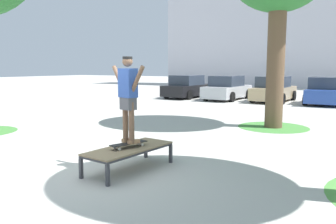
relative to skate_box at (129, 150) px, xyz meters
name	(u,v)px	position (x,y,z in m)	size (l,w,h in m)	color
ground_plane	(81,173)	(-0.70, -0.63, -0.41)	(120.00, 120.00, 0.00)	#B7B5AD
skate_box	(129,150)	(0.00, 0.00, 0.00)	(0.94, 1.96, 0.46)	#38383D
skateboard	(129,144)	(0.00, -0.01, 0.12)	(0.42, 0.82, 0.09)	black
skater	(128,93)	(0.00, -0.01, 1.12)	(0.98, 0.38, 1.69)	brown
grass_patch_mid_back	(273,127)	(1.21, 6.47, -0.41)	(2.36, 2.36, 0.01)	#47893D
car_black	(188,87)	(-6.67, 15.16, 0.28)	(2.07, 4.28, 1.50)	black
car_silver	(227,89)	(-3.86, 15.15, 0.28)	(2.04, 4.26, 1.50)	#B7BABF
car_tan	(274,90)	(-1.05, 15.44, 0.28)	(2.01, 4.25, 1.50)	tan
car_blue	(325,92)	(1.77, 15.49, 0.28)	(2.00, 4.24, 1.50)	#28479E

